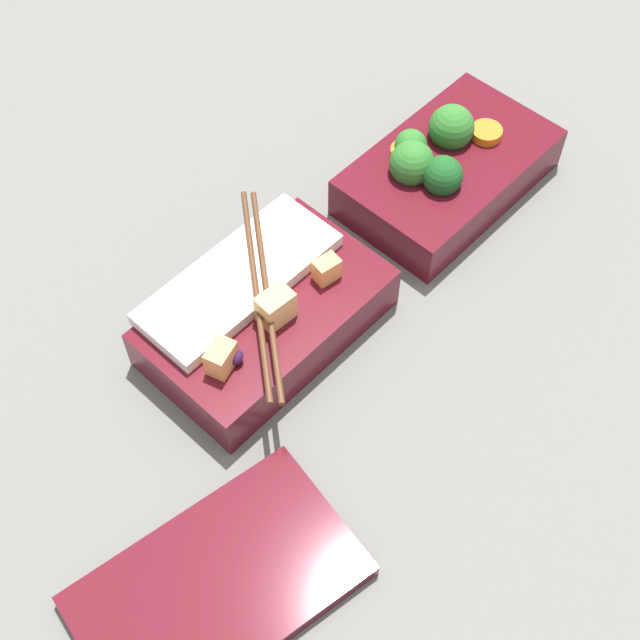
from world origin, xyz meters
name	(u,v)px	position (x,y,z in m)	size (l,w,h in m)	color
ground_plane	(357,256)	(0.00, 0.00, 0.00)	(3.00, 3.00, 0.00)	slate
bento_tray_vegetable	(446,169)	(-0.12, 0.01, 0.03)	(0.20, 0.12, 0.08)	#510F19
bento_tray_rice	(260,311)	(0.12, -0.01, 0.03)	(0.20, 0.17, 0.07)	#510F19
bento_lid	(218,586)	(0.30, 0.13, 0.01)	(0.20, 0.12, 0.01)	#510F19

